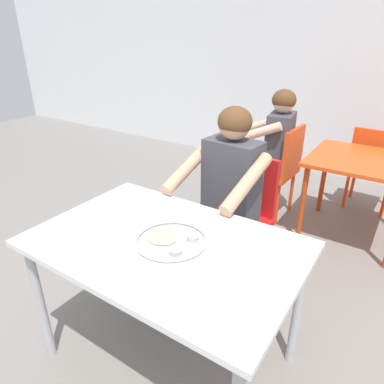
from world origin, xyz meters
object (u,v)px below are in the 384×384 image
Objects in this scene: thali_tray at (171,240)px; chair_red_left at (281,166)px; chair_red_far at (373,164)px; table_background_red at (361,169)px; table_foreground at (166,255)px; diner_foreground at (224,190)px; patron_background at (269,143)px; chair_foreground at (240,209)px.

thali_tray is 1.89m from chair_red_left.
chair_red_far is at bearing 40.61° from chair_red_left.
table_foreground is at bearing -106.45° from table_background_red.
chair_red_left is 1.05× the size of chair_red_far.
diner_foreground reaches higher than table_background_red.
chair_red_left is at bearing 94.31° from thali_tray.
diner_foreground is 1.42× the size of chair_red_left.
table_background_red is 0.67× the size of patron_background.
thali_tray is 0.38× the size of chair_red_left.
thali_tray is 0.38× the size of chair_foreground.
chair_red_far reaches higher than table_foreground.
chair_foreground reaches higher than thali_tray.
table_background_red is at bearing 73.55° from table_foreground.
thali_tray is (0.03, 0.01, 0.09)m from table_foreground.
table_background_red is (0.61, 1.21, -0.12)m from diner_foreground.
patron_background is at bearing 101.65° from chair_foreground.
patron_background is (-0.27, 1.84, -0.05)m from thali_tray.
chair_red_left is at bearing 179.56° from table_background_red.
chair_red_left is at bearing -139.39° from chair_red_far.
thali_tray is 1.94m from table_background_red.
table_background_red is at bearing -93.07° from chair_red_far.
chair_foreground is 0.74× the size of patron_background.
chair_red_far is (0.62, 1.59, -0.03)m from chair_foreground.
chair_foreground is 1.01m from patron_background.
chair_red_far is at bearing 70.55° from diner_foreground.
diner_foreground is 1.49× the size of chair_red_far.
chair_red_far is 1.05m from patron_background.
chair_foreground is at bearing 92.63° from table_foreground.
diner_foreground is 1.36m from table_background_red.
table_foreground is at bearing -86.57° from chair_red_left.
chair_foreground is 0.32m from diner_foreground.
table_background_red is 0.91× the size of chair_red_left.
diner_foreground is (-0.01, -0.22, 0.23)m from chair_foreground.
chair_red_far is at bearing 68.52° from chair_foreground.
patron_background is (-0.82, -0.62, 0.22)m from chair_red_far.
table_foreground is at bearing -103.30° from chair_red_far.
diner_foreground is (-0.08, 0.65, -0.02)m from thali_tray.
table_foreground is at bearing -87.37° from chair_foreground.
chair_red_left is 0.73× the size of patron_background.
table_foreground is 1.87m from patron_background.
chair_red_far is at bearing 77.28° from thali_tray.
chair_foreground is at bearing -78.35° from patron_background.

